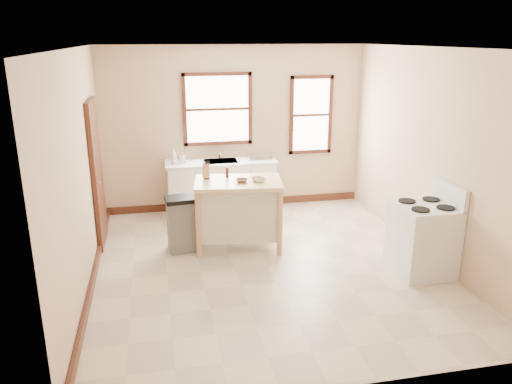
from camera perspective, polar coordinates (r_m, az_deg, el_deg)
floor at (r=6.74m, az=1.27°, el=-8.36°), size 5.00×5.00×0.00m
ceiling at (r=6.07m, az=1.45°, el=16.17°), size 5.00×5.00×0.00m
wall_back at (r=8.66m, az=-2.40°, el=7.22°), size 4.50×0.04×2.80m
wall_left at (r=6.17m, az=-19.47°, el=2.03°), size 0.04×5.00×2.80m
wall_right at (r=7.10m, az=19.38°, el=3.97°), size 0.04×5.00×2.80m
window_main at (r=8.54m, az=-4.42°, el=9.42°), size 1.17×0.06×1.22m
window_side at (r=8.92m, az=6.29°, el=8.74°), size 0.77×0.06×1.37m
door_left at (r=7.50m, az=-17.71°, el=2.05°), size 0.06×0.90×2.10m
baseboard_back at (r=8.97m, az=-2.26°, el=-1.27°), size 4.50×0.04×0.12m
baseboard_left at (r=6.63m, az=-18.04°, el=-9.19°), size 0.04×5.00×0.12m
sink_counter at (r=8.55m, az=-3.97°, el=0.57°), size 1.86×0.62×0.92m
faucet at (r=8.57m, az=-4.22°, el=4.56°), size 0.03×0.03×0.22m
soap_bottle_a at (r=8.30m, az=-9.38°, el=4.04°), size 0.10×0.10×0.25m
soap_bottle_b at (r=8.33m, az=-8.38°, el=3.87°), size 0.09×0.09×0.17m
dish_rack at (r=8.54m, az=0.38°, el=4.16°), size 0.52×0.46×0.11m
kitchen_island at (r=7.13m, az=-2.01°, el=-2.55°), size 1.31×0.93×0.99m
knife_block at (r=7.11m, az=-5.70°, el=2.33°), size 0.12×0.12×0.20m
pepper_grinder at (r=7.13m, az=-3.32°, el=2.24°), size 0.05×0.05×0.15m
bowl_a at (r=6.92m, az=-1.64°, el=1.32°), size 0.23×0.23×0.04m
bowl_b at (r=6.98m, az=0.19°, el=1.46°), size 0.23×0.23×0.04m
bowl_c at (r=6.92m, az=0.44°, el=1.36°), size 0.19×0.19×0.05m
trash_bin at (r=7.11m, az=-8.55°, el=-3.65°), size 0.44×0.38×0.80m
gas_stove at (r=6.69m, az=18.58°, el=-4.01°), size 0.73×0.74×1.18m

